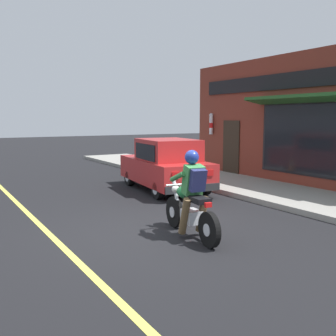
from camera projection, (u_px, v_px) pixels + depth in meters
The scene contains 7 objects.
ground_plane at pixel (151, 230), 7.76m from camera, with size 80.00×80.00×0.00m, color black.
sidewalk_curb at pixel (235, 184), 12.74m from camera, with size 2.60×22.00×0.14m, color gray.
lane_stripe at pixel (25, 210), 9.38m from camera, with size 0.12×19.80×0.01m, color #D1C64C.
storefront_building at pixel (290, 121), 12.59m from camera, with size 1.25×9.18×4.20m.
motorcycle_with_rider at pixel (191, 201), 7.23m from camera, with size 0.62×2.02×1.62m.
car_hatchback at pixel (165, 165), 11.90m from camera, with size 2.08×3.95×1.57m.
traffic_cone at pixel (200, 172), 12.86m from camera, with size 0.36×0.36×0.60m.
Camera 1 is at (-3.61, -6.62, 2.20)m, focal length 42.00 mm.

